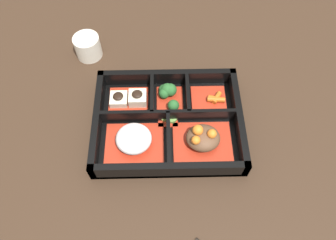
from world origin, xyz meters
TOP-DOWN VIEW (x-y plane):
  - ground_plane at (0.00, 0.00)m, footprint 3.00×3.00m
  - bento_base at (0.00, 0.00)m, footprint 0.32×0.25m
  - bento_rim at (-0.00, -0.00)m, footprint 0.32×0.25m
  - bowl_stew at (-0.07, 0.05)m, footprint 0.13×0.10m
  - bowl_rice at (0.07, 0.05)m, footprint 0.13×0.10m
  - bowl_carrots at (-0.10, -0.06)m, footprint 0.08×0.08m
  - bowl_greens at (-0.00, -0.07)m, footprint 0.06×0.08m
  - bowl_tofu at (0.09, -0.06)m, footprint 0.09×0.08m
  - bowl_pickles at (-0.00, -0.01)m, footprint 0.04×0.04m
  - tea_cup at (0.20, -0.22)m, footprint 0.07×0.07m

SIDE VIEW (x-z plane):
  - ground_plane at x=0.00m, z-range 0.00..0.00m
  - bento_base at x=0.00m, z-range 0.00..0.01m
  - bowl_carrots at x=-0.10m, z-range 0.01..0.02m
  - bowl_pickles at x=0.00m, z-range 0.01..0.02m
  - bowl_tofu at x=0.09m, z-range 0.00..0.04m
  - bento_rim at x=0.00m, z-range 0.00..0.05m
  - bowl_greens at x=0.00m, z-range 0.01..0.04m
  - bowl_stew at x=-0.07m, z-range 0.00..0.06m
  - bowl_rice at x=0.07m, z-range 0.01..0.05m
  - tea_cup at x=0.20m, z-range 0.00..0.06m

